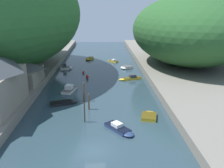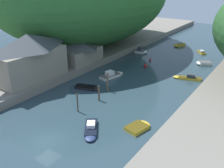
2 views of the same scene
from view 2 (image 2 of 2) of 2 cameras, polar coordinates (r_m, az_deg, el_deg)
water_surface at (r=54.04m, az=9.61°, el=2.95°), size 130.00×130.00×0.00m
left_bank at (r=65.74m, az=-8.09°, el=7.44°), size 22.00×120.00×1.47m
waterfront_building at (r=46.49m, az=-18.41°, el=6.03°), size 6.55×13.47×8.10m
boathouse_shed at (r=55.12m, az=-7.86°, el=7.79°), size 7.49×9.91×4.78m
boat_small_dinghy at (r=50.04m, az=0.04°, el=2.11°), size 3.04×5.59×1.38m
boat_near_quay at (r=70.20m, az=19.69°, el=6.92°), size 3.43×3.81×0.82m
boat_yellow_tender at (r=75.19m, az=15.07°, el=8.59°), size 2.74×4.06×0.67m
boat_red_skiff at (r=33.04m, az=-4.85°, el=-10.37°), size 4.19×4.93×0.98m
boat_mid_channel at (r=33.84m, az=6.18°, el=-9.67°), size 2.84×3.91×0.48m
boat_far_upstream at (r=44.94m, az=-5.38°, el=-0.82°), size 4.88×3.03×0.49m
boat_moored_right at (r=66.59m, az=6.72°, el=7.50°), size 3.48×2.68×1.66m
boat_cabin_cruiser at (r=51.17m, az=16.84°, el=1.44°), size 5.56×2.86×1.11m
boat_far_right_bank at (r=60.75m, az=20.11°, el=4.48°), size 3.80×3.44×0.69m
mooring_post_nearest at (r=37.15m, az=-7.89°, el=-4.22°), size 0.20×0.20×3.06m
mooring_post_second at (r=40.19m, az=-3.01°, el=-2.05°), size 0.30×0.30×2.71m
mooring_post_middle at (r=43.35m, az=-1.04°, el=0.50°), size 0.31×0.31×3.45m
channel_buoy_near at (r=55.73m, az=7.66°, el=4.17°), size 0.71×0.71×1.07m
channel_buoy_far at (r=60.35m, az=8.71°, el=5.51°), size 0.52×0.52×0.77m
person_on_quay at (r=50.84m, az=-10.71°, el=4.48°), size 0.32×0.43×1.69m
person_by_boathouse at (r=44.20m, az=-20.80°, el=0.35°), size 0.33×0.43×1.69m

